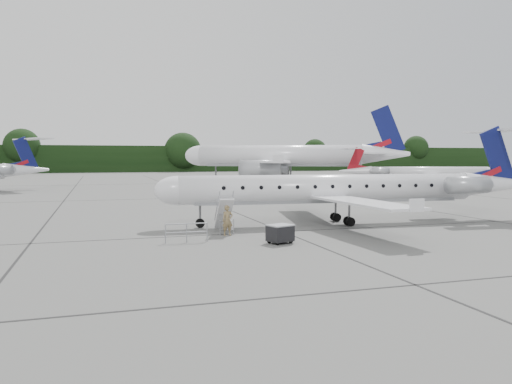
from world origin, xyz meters
name	(u,v)px	position (x,y,z in m)	size (l,w,h in m)	color
ground	(387,232)	(0.00, 0.00, 0.00)	(320.00, 320.00, 0.00)	slate
treeline	(154,159)	(0.00, 130.00, 4.00)	(260.00, 4.00, 8.00)	black
main_regional_jet	(330,175)	(-1.59, 4.58, 3.33)	(25.99, 18.71, 6.66)	white
airstair	(224,215)	(-9.29, 3.08, 1.04)	(0.85, 2.39, 2.09)	white
passenger	(228,220)	(-9.41, 1.74, 0.87)	(0.64, 0.42, 1.75)	olive
safety_railing	(186,233)	(-12.06, 0.12, 0.50)	(2.20, 0.08, 1.00)	#94969C
baggage_cart	(280,233)	(-7.43, -1.61, 0.52)	(1.20, 0.97, 1.04)	black
bg_narrowbody	(279,145)	(14.38, 57.77, 6.63)	(36.93, 26.59, 13.26)	white
bg_regional_right	(428,167)	(33.14, 40.85, 3.01)	(22.93, 16.51, 6.01)	white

